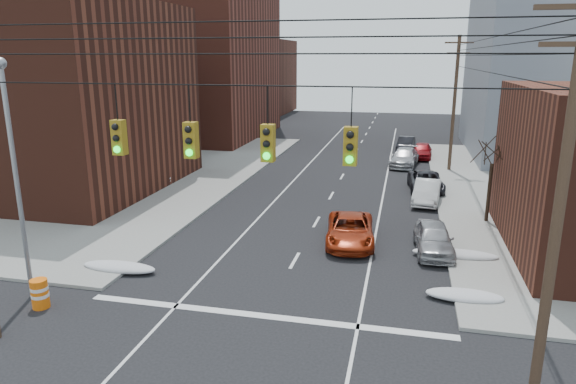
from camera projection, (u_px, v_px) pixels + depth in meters
The scene contains 25 objects.
sidewalk_nw at pixel (26, 167), 44.19m from camera, with size 40.00×40.00×0.15m, color gray.
building_brick_tall at pixel (159, 6), 59.50m from camera, with size 24.00×20.00×30.00m, color maroon.
building_brick_near at pixel (25, 97), 36.75m from camera, with size 20.00×16.00×13.00m, color #4B2116.
building_brick_far at pixel (222, 77), 86.74m from camera, with size 22.00×18.00×12.00m, color #4B2116.
building_glass at pixel (553, 44), 70.86m from camera, with size 20.00×18.00×22.00m, color gray.
utility_pole_right at pixel (559, 208), 12.42m from camera, with size 2.20×0.28×11.00m.
utility_pole_far at pixel (454, 102), 41.63m from camera, with size 2.20×0.28×11.00m.
traffic_signals at pixel (228, 139), 13.86m from camera, with size 17.00×0.42×2.02m.
street_light at pixel (14, 161), 19.21m from camera, with size 0.44×0.44×9.32m.
bare_tree at pixel (489, 184), 29.09m from camera, with size 2.09×2.20×4.93m.
snow_nw at pixel (119, 267), 22.95m from camera, with size 3.50×1.08×0.42m, color silver.
snow_ne at pixel (464, 296), 20.21m from camera, with size 3.00×1.08×0.42m, color silver.
snow_east_far at pixel (455, 254), 24.45m from camera, with size 4.00×1.08×0.42m, color silver.
red_pickup at pixel (350, 230), 26.34m from camera, with size 2.37×5.13×1.43m, color #98280D.
parked_car_a at pixel (434, 238), 25.04m from camera, with size 1.75×4.35×1.48m, color #9D9EA2.
parked_car_b at pixel (427, 192), 33.62m from camera, with size 1.56×4.47×1.47m, color silver.
parked_car_c at pixel (426, 182), 36.60m from camera, with size 2.28×4.95×1.37m, color black.
parked_car_d at pixel (404, 157), 44.97m from camera, with size 2.14×5.26×1.53m, color #A3A4A8.
parked_car_e at pixel (422, 151), 48.35m from camera, with size 1.74×4.32×1.47m, color maroon.
parked_car_f at pixel (406, 144), 52.19m from camera, with size 1.51×4.33×1.43m, color black.
lot_car_a at pixel (140, 174), 38.16m from camera, with size 1.57×4.51×1.49m, color white.
lot_car_b at pixel (146, 164), 41.36m from camera, with size 2.53×5.49×1.53m, color #A3A3A7.
lot_car_c at pixel (111, 170), 39.51m from camera, with size 2.03×4.99×1.45m, color black.
lot_car_d at pixel (86, 171), 39.08m from camera, with size 1.73×4.31×1.47m, color silver.
construction_barrel at pixel (40, 293), 19.56m from camera, with size 0.66×0.66×1.14m.
Camera 1 is at (4.76, -10.09, 9.33)m, focal length 32.00 mm.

